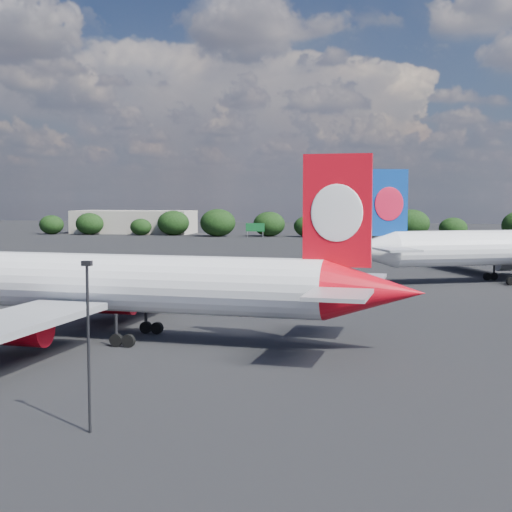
# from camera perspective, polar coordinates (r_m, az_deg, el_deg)

# --- Properties ---
(ground) EXTENTS (500.00, 500.00, 0.00)m
(ground) POSITION_cam_1_polar(r_m,az_deg,el_deg) (109.69, -3.14, -1.99)
(ground) COLOR black
(ground) RESTS_ON ground
(qantas_airliner) EXTENTS (50.19, 47.72, 16.38)m
(qantas_airliner) POSITION_cam_1_polar(r_m,az_deg,el_deg) (65.03, -10.20, -2.28)
(qantas_airliner) COLOR white
(qantas_airliner) RESTS_ON ground
(china_southern_airliner) EXTENTS (48.94, 47.18, 16.81)m
(china_southern_airliner) POSITION_cam_1_polar(r_m,az_deg,el_deg) (113.32, 19.51, 0.56)
(china_southern_airliner) COLOR white
(china_southern_airliner) RESTS_ON ground
(apron_lamp_post) EXTENTS (0.55, 0.30, 9.45)m
(apron_lamp_post) POSITION_cam_1_polar(r_m,az_deg,el_deg) (39.82, -13.27, -6.25)
(apron_lamp_post) COLOR black
(apron_lamp_post) RESTS_ON ground
(terminal_building) EXTENTS (42.00, 16.00, 8.00)m
(terminal_building) POSITION_cam_1_polar(r_m,az_deg,el_deg) (254.97, -9.74, 2.70)
(terminal_building) COLOR #A3998C
(terminal_building) RESTS_ON ground
(highway_sign) EXTENTS (6.00, 0.30, 4.50)m
(highway_sign) POSITION_cam_1_polar(r_m,az_deg,el_deg) (226.22, -0.07, 2.29)
(highway_sign) COLOR #135F29
(highway_sign) RESTS_ON ground
(billboard_yellow) EXTENTS (5.00, 0.30, 5.50)m
(billboard_yellow) POSITION_cam_1_polar(r_m,az_deg,el_deg) (228.05, 7.65, 2.46)
(billboard_yellow) COLOR gold
(billboard_yellow) RESTS_ON ground
(horizon_treeline) EXTENTS (206.03, 15.74, 8.95)m
(horizon_treeline) POSITION_cam_1_polar(r_m,az_deg,el_deg) (226.43, 6.56, 2.47)
(horizon_treeline) COLOR black
(horizon_treeline) RESTS_ON ground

